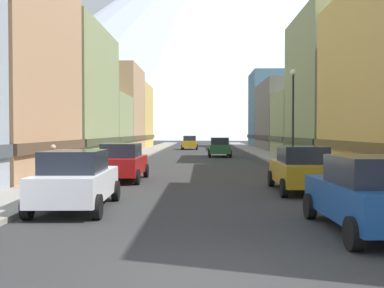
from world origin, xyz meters
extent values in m
plane|color=#2F2F2F|center=(0.00, 0.00, 0.00)|extent=(400.00, 400.00, 0.00)
cube|color=gray|center=(-6.25, 35.00, 0.07)|extent=(2.50, 100.00, 0.15)
cube|color=gray|center=(6.25, 35.00, 0.07)|extent=(2.50, 100.00, 0.15)
cube|color=#8C9966|center=(-12.43, 27.82, 5.14)|extent=(9.86, 12.19, 10.28)
cube|color=#3F442D|center=(-12.43, 27.82, 1.60)|extent=(10.16, 12.19, 0.50)
cube|color=#8C9966|center=(-11.70, 38.33, 3.02)|extent=(8.40, 8.53, 6.03)
cube|color=#3F442D|center=(-11.70, 38.33, 1.60)|extent=(8.70, 8.53, 0.50)
cube|color=tan|center=(-11.55, 47.78, 5.05)|extent=(8.10, 10.12, 10.10)
cube|color=brown|center=(-11.55, 47.78, 1.60)|extent=(8.40, 10.12, 0.50)
cube|color=#D8B259|center=(-10.99, 58.09, 4.50)|extent=(6.97, 10.27, 9.00)
cube|color=brown|center=(-10.99, 58.09, 1.60)|extent=(7.27, 10.27, 0.50)
cube|color=#8C9966|center=(12.27, 29.10, 5.78)|extent=(9.53, 11.22, 11.57)
cube|color=#3F442D|center=(12.27, 29.10, 1.60)|extent=(9.83, 11.22, 0.50)
cube|color=#8C9966|center=(10.86, 39.32, 3.13)|extent=(6.71, 8.57, 6.27)
cube|color=#3F442D|center=(10.86, 39.32, 1.60)|extent=(7.01, 8.57, 0.50)
cube|color=#66605B|center=(11.41, 50.92, 4.28)|extent=(7.83, 13.92, 8.56)
cube|color=#2D2B29|center=(11.41, 50.92, 1.60)|extent=(8.13, 13.92, 0.50)
cube|color=slate|center=(11.35, 62.76, 5.66)|extent=(7.70, 9.21, 11.32)
cube|color=#22333F|center=(11.35, 62.76, 1.60)|extent=(8.00, 9.21, 0.50)
cube|color=silver|center=(-3.80, 6.33, 0.74)|extent=(2.00, 4.47, 0.80)
cube|color=#1E232D|center=(-3.79, 6.08, 1.46)|extent=(1.68, 2.26, 0.64)
cylinder|color=black|center=(-4.78, 7.94, 0.34)|extent=(0.25, 0.69, 0.68)
cylinder|color=black|center=(-2.94, 8.01, 0.34)|extent=(0.25, 0.69, 0.68)
cylinder|color=black|center=(-4.66, 4.64, 0.34)|extent=(0.25, 0.69, 0.68)
cylinder|color=black|center=(-2.82, 4.71, 0.34)|extent=(0.25, 0.69, 0.68)
cube|color=#9E1111|center=(-3.80, 14.30, 0.74)|extent=(1.84, 4.40, 0.80)
cube|color=#1E232D|center=(-3.80, 14.05, 1.46)|extent=(1.60, 2.20, 0.64)
cylinder|color=black|center=(-4.72, 15.95, 0.34)|extent=(0.22, 0.68, 0.68)
cylinder|color=black|center=(-2.88, 15.95, 0.34)|extent=(0.22, 0.68, 0.68)
cylinder|color=black|center=(-4.72, 12.65, 0.34)|extent=(0.22, 0.68, 0.68)
cylinder|color=black|center=(-2.88, 12.65, 0.34)|extent=(0.22, 0.68, 0.68)
cube|color=#19478C|center=(3.80, 3.32, 0.74)|extent=(1.93, 4.44, 0.80)
cube|color=#1E232D|center=(3.81, 3.07, 1.46)|extent=(1.64, 2.23, 0.64)
cylinder|color=black|center=(2.85, 4.95, 0.34)|extent=(0.23, 0.68, 0.68)
cylinder|color=black|center=(4.69, 4.99, 0.34)|extent=(0.23, 0.68, 0.68)
cylinder|color=black|center=(2.91, 1.65, 0.34)|extent=(0.23, 0.68, 0.68)
cube|color=#B28419|center=(3.80, 10.52, 0.74)|extent=(1.90, 4.42, 0.80)
cube|color=#1E232D|center=(3.80, 10.27, 1.46)|extent=(1.63, 2.22, 0.64)
cylinder|color=black|center=(2.90, 12.18, 0.34)|extent=(0.23, 0.68, 0.68)
cylinder|color=black|center=(4.74, 12.16, 0.34)|extent=(0.23, 0.68, 0.68)
cylinder|color=black|center=(2.86, 8.88, 0.34)|extent=(0.23, 0.68, 0.68)
cylinder|color=black|center=(4.70, 8.86, 0.34)|extent=(0.23, 0.68, 0.68)
cube|color=#B28419|center=(-1.60, 52.33, 0.74)|extent=(1.84, 4.40, 0.80)
cube|color=#1E232D|center=(-1.60, 52.58, 1.46)|extent=(1.60, 2.20, 0.64)
cylinder|color=black|center=(-0.68, 50.68, 0.34)|extent=(0.22, 0.68, 0.68)
cylinder|color=black|center=(-2.52, 50.68, 0.34)|extent=(0.22, 0.68, 0.68)
cylinder|color=black|center=(-0.68, 53.98, 0.34)|extent=(0.22, 0.68, 0.68)
cylinder|color=black|center=(-2.52, 53.98, 0.34)|extent=(0.22, 0.68, 0.68)
cube|color=#265933|center=(1.60, 35.19, 0.74)|extent=(1.84, 4.40, 0.80)
cube|color=#1E232D|center=(1.60, 34.94, 1.46)|extent=(1.60, 2.20, 0.64)
cylinder|color=black|center=(0.68, 36.84, 0.34)|extent=(0.22, 0.68, 0.68)
cylinder|color=black|center=(2.52, 36.84, 0.34)|extent=(0.22, 0.68, 0.68)
cylinder|color=black|center=(0.68, 33.54, 0.34)|extent=(0.22, 0.68, 0.68)
cylinder|color=black|center=(2.52, 33.54, 0.34)|extent=(0.22, 0.68, 0.68)
cylinder|color=#4C5156|center=(6.35, 9.70, 0.60)|extent=(0.56, 0.56, 0.90)
cylinder|color=#2D2D33|center=(6.35, 9.70, 1.09)|extent=(0.59, 0.59, 0.08)
cylinder|color=#4C4C51|center=(-7.00, 15.13, 0.35)|extent=(0.39, 0.39, 0.40)
sphere|color=#376033|center=(-7.00, 15.13, 0.78)|extent=(0.58, 0.58, 0.58)
cylinder|color=#333338|center=(-6.25, 11.69, 0.86)|extent=(0.36, 0.36, 1.42)
sphere|color=tan|center=(-6.25, 11.69, 1.68)|extent=(0.23, 0.23, 0.23)
cylinder|color=black|center=(5.35, 19.90, 2.90)|extent=(0.12, 0.12, 5.50)
sphere|color=white|center=(5.35, 19.90, 5.83)|extent=(0.36, 0.36, 0.36)
cone|color=silver|center=(8.38, 260.00, 58.81)|extent=(301.55, 301.55, 117.61)
camera|label=1|loc=(-0.05, -7.31, 2.34)|focal=42.91mm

